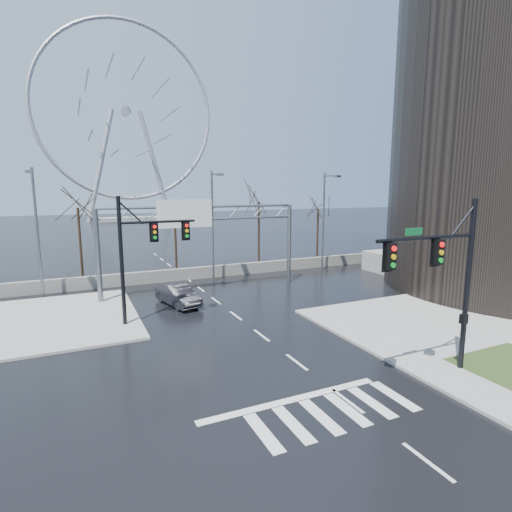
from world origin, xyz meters
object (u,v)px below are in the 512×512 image
signal_mast_near (448,271)px  ferris_wheel (126,119)px  sign_gantry (198,230)px  car (178,295)px  signal_mast_far (140,248)px

signal_mast_near → ferris_wheel: size_ratio=0.16×
ferris_wheel → sign_gantry: bearing=-93.8°
signal_mast_near → car: size_ratio=1.76×
sign_gantry → car: 5.85m
sign_gantry → ferris_wheel: ferris_wheel is taller
sign_gantry → car: bearing=-131.3°
signal_mast_near → car: 18.49m
signal_mast_far → ferris_wheel: bearing=82.8°
signal_mast_near → signal_mast_far: size_ratio=1.00×
signal_mast_far → car: (2.97, 3.13, -4.08)m
signal_mast_far → car: signal_mast_far is taller
ferris_wheel → car: bearing=-95.4°
signal_mast_far → sign_gantry: (5.49, 6.00, 0.35)m
sign_gantry → ferris_wheel: 82.91m
signal_mast_far → sign_gantry: bearing=47.5°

